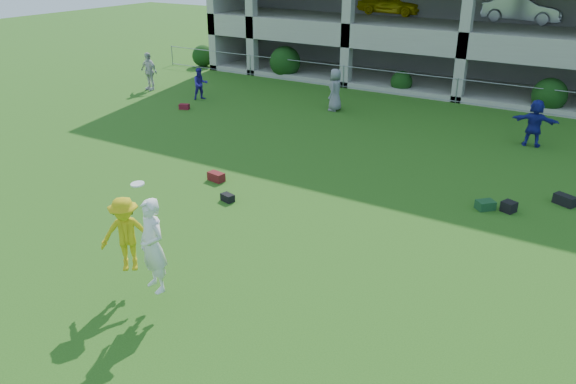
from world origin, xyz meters
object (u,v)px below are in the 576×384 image
Objects in this scene: bystander_c at (335,90)px; bystander_d at (535,123)px; bystander_b at (149,71)px; bystander_a at (200,84)px; frisbee_contest at (136,238)px; crate_d at (509,207)px.

bystander_c reaches higher than bystander_d.
bystander_a is at bearing 2.53° from bystander_b.
bystander_b is 10.20m from bystander_c.
bystander_c is at bearing 13.73° from bystander_b.
frisbee_contest is at bearing 6.17° from bystander_c.
bystander_a reaches higher than crate_d.
bystander_c is at bearing -7.71° from bystander_d.
bystander_d is at bearing 80.36° from bystander_c.
bystander_c is 0.85× the size of frisbee_contest.
bystander_a is 16.98m from frisbee_contest.
frisbee_contest is (-5.34, -14.91, 0.52)m from bystander_d.
bystander_a is 3.58m from bystander_b.
bystander_b reaches higher than bystander_a.
bystander_d is at bearing 8.18° from bystander_b.
bystander_d reaches higher than crate_d.
bystander_d reaches higher than bystander_a.
bystander_a is at bearing -81.59° from bystander_c.
crate_d is at bearing 90.65° from bystander_d.
bystander_b is 1.08× the size of bystander_d.
bystander_b is 19.39m from frisbee_contest.
bystander_d is at bearing -50.94° from bystander_a.
crate_d is 0.16× the size of frisbee_contest.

